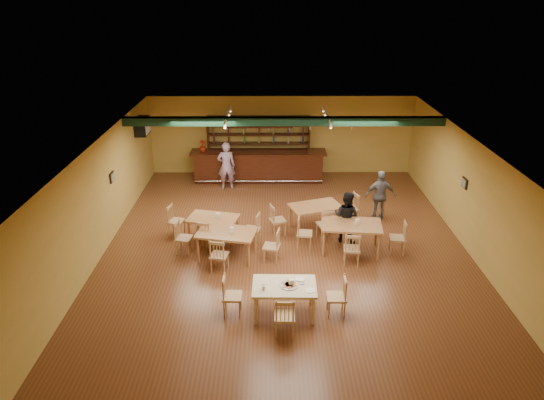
{
  "coord_description": "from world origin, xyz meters",
  "views": [
    {
      "loc": [
        -0.44,
        -12.09,
        6.67
      ],
      "look_at": [
        -0.38,
        0.6,
        1.15
      ],
      "focal_mm": 32.24,
      "sensor_mm": 36.0,
      "label": 1
    }
  ],
  "objects_px": {
    "bar_counter": "(259,166)",
    "patron_right_a": "(346,217)",
    "dining_table_c": "(227,245)",
    "patron_bar": "(226,166)",
    "near_table": "(284,300)",
    "dining_table_d": "(351,237)",
    "dining_table_b": "(315,217)",
    "dining_table_a": "(214,228)"
  },
  "relations": [
    {
      "from": "bar_counter",
      "to": "patron_bar",
      "type": "bearing_deg",
      "value": -143.85
    },
    {
      "from": "bar_counter",
      "to": "patron_right_a",
      "type": "relative_size",
      "value": 3.33
    },
    {
      "from": "dining_table_b",
      "to": "patron_right_a",
      "type": "relative_size",
      "value": 0.98
    },
    {
      "from": "bar_counter",
      "to": "dining_table_c",
      "type": "relative_size",
      "value": 3.28
    },
    {
      "from": "bar_counter",
      "to": "near_table",
      "type": "bearing_deg",
      "value": -84.94
    },
    {
      "from": "dining_table_a",
      "to": "patron_right_a",
      "type": "relative_size",
      "value": 0.93
    },
    {
      "from": "dining_table_c",
      "to": "patron_right_a",
      "type": "height_order",
      "value": "patron_right_a"
    },
    {
      "from": "patron_bar",
      "to": "patron_right_a",
      "type": "distance_m",
      "value": 5.46
    },
    {
      "from": "dining_table_a",
      "to": "bar_counter",
      "type": "bearing_deg",
      "value": 89.13
    },
    {
      "from": "dining_table_b",
      "to": "patron_bar",
      "type": "relative_size",
      "value": 0.86
    },
    {
      "from": "bar_counter",
      "to": "dining_table_b",
      "type": "distance_m",
      "value": 4.41
    },
    {
      "from": "dining_table_a",
      "to": "dining_table_d",
      "type": "distance_m",
      "value": 3.88
    },
    {
      "from": "dining_table_c",
      "to": "dining_table_d",
      "type": "bearing_deg",
      "value": 17.41
    },
    {
      "from": "near_table",
      "to": "patron_bar",
      "type": "bearing_deg",
      "value": 105.0
    },
    {
      "from": "dining_table_d",
      "to": "dining_table_b",
      "type": "bearing_deg",
      "value": 128.42
    },
    {
      "from": "dining_table_d",
      "to": "near_table",
      "type": "xyz_separation_m",
      "value": [
        -1.9,
        -2.87,
        -0.03
      ]
    },
    {
      "from": "patron_bar",
      "to": "patron_right_a",
      "type": "height_order",
      "value": "patron_bar"
    },
    {
      "from": "dining_table_a",
      "to": "patron_right_a",
      "type": "xyz_separation_m",
      "value": [
        3.77,
        -0.09,
        0.4
      ]
    },
    {
      "from": "dining_table_b",
      "to": "patron_right_a",
      "type": "distance_m",
      "value": 1.19
    },
    {
      "from": "dining_table_c",
      "to": "patron_bar",
      "type": "distance_m",
      "value": 4.98
    },
    {
      "from": "dining_table_d",
      "to": "near_table",
      "type": "bearing_deg",
      "value": -117.07
    },
    {
      "from": "dining_table_c",
      "to": "near_table",
      "type": "distance_m",
      "value": 2.9
    },
    {
      "from": "dining_table_c",
      "to": "patron_bar",
      "type": "relative_size",
      "value": 0.88
    },
    {
      "from": "bar_counter",
      "to": "patron_right_a",
      "type": "bearing_deg",
      "value": -61.98
    },
    {
      "from": "near_table",
      "to": "dining_table_b",
      "type": "bearing_deg",
      "value": 77.17
    },
    {
      "from": "dining_table_b",
      "to": "dining_table_d",
      "type": "bearing_deg",
      "value": -76.98
    },
    {
      "from": "patron_right_a",
      "to": "dining_table_c",
      "type": "bearing_deg",
      "value": 49.06
    },
    {
      "from": "patron_bar",
      "to": "near_table",
      "type": "bearing_deg",
      "value": 96.92
    },
    {
      "from": "bar_counter",
      "to": "dining_table_a",
      "type": "distance_m",
      "value": 4.89
    },
    {
      "from": "bar_counter",
      "to": "near_table",
      "type": "relative_size",
      "value": 3.61
    },
    {
      "from": "dining_table_c",
      "to": "patron_bar",
      "type": "height_order",
      "value": "patron_bar"
    },
    {
      "from": "patron_right_a",
      "to": "near_table",
      "type": "bearing_deg",
      "value": 95.16
    },
    {
      "from": "dining_table_b",
      "to": "dining_table_d",
      "type": "distance_m",
      "value": 1.62
    },
    {
      "from": "dining_table_d",
      "to": "dining_table_c",
      "type": "bearing_deg",
      "value": -167.47
    },
    {
      "from": "dining_table_b",
      "to": "near_table",
      "type": "distance_m",
      "value": 4.36
    },
    {
      "from": "dining_table_c",
      "to": "dining_table_d",
      "type": "xyz_separation_m",
      "value": [
        3.36,
        0.36,
        0.02
      ]
    },
    {
      "from": "dining_table_d",
      "to": "near_table",
      "type": "distance_m",
      "value": 3.44
    },
    {
      "from": "bar_counter",
      "to": "dining_table_b",
      "type": "relative_size",
      "value": 3.39
    },
    {
      "from": "near_table",
      "to": "patron_bar",
      "type": "relative_size",
      "value": 0.8
    },
    {
      "from": "dining_table_d",
      "to": "patron_right_a",
      "type": "xyz_separation_m",
      "value": [
        -0.06,
        0.57,
        0.35
      ]
    },
    {
      "from": "bar_counter",
      "to": "dining_table_d",
      "type": "xyz_separation_m",
      "value": [
        2.63,
        -5.41,
        -0.16
      ]
    },
    {
      "from": "patron_right_a",
      "to": "dining_table_a",
      "type": "bearing_deg",
      "value": 31.91
    }
  ]
}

